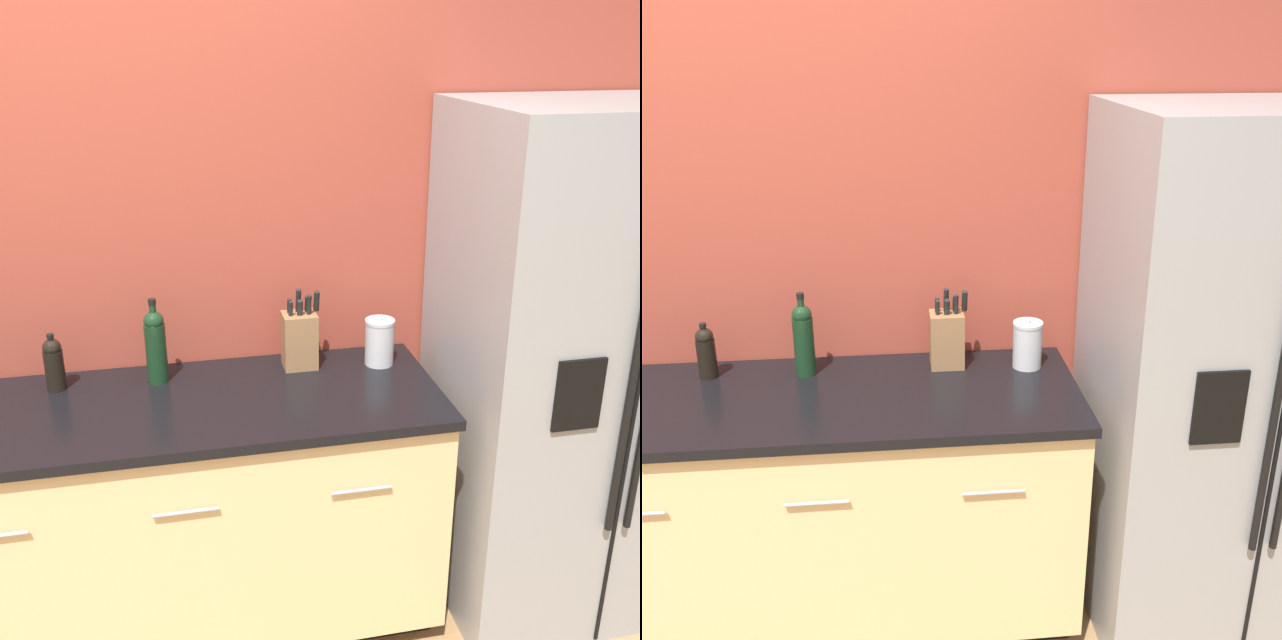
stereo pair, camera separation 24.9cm
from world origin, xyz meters
The scene contains 7 objects.
wall_back centered at (0.00, 1.08, 1.30)m, with size 10.00×0.05×2.60m.
counter_unit centered at (0.09, 0.74, 0.47)m, with size 2.34×0.64×0.93m.
refrigerator centered at (1.79, 0.69, 0.94)m, with size 0.92×0.76×1.88m.
knife_block centered at (0.82, 0.92, 1.04)m, with size 0.14×0.10×0.30m.
wine_bottle centered at (0.31, 0.91, 1.07)m, with size 0.07×0.07×0.31m.
oil_bottle centered at (-0.03, 0.92, 1.03)m, with size 0.07×0.07×0.20m.
steel_canister centered at (1.11, 0.89, 1.02)m, with size 0.11×0.11×0.19m.
Camera 1 is at (0.36, -1.54, 2.09)m, focal length 42.00 mm.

